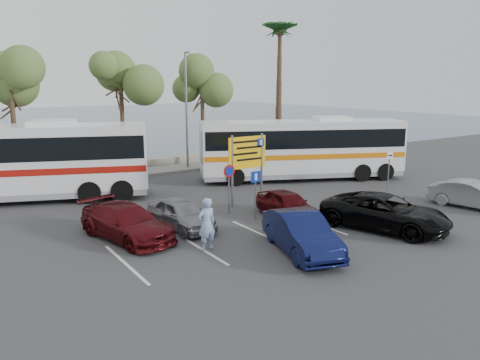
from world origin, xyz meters
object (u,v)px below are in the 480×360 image
street_lamp_right (187,104)px  car_silver_a (181,214)px  suv_black (385,212)px  direction_sign (247,158)px  car_blue (301,233)px  coach_bus_left (14,164)px  car_maroon (127,222)px  car_red (288,204)px  pedestrian_near (207,224)px  pedestrian_far (305,164)px  coach_bus_right (302,151)px  car_silver_b (472,195)px

street_lamp_right → car_silver_a: size_ratio=2.12×
car_silver_a → suv_black: bearing=-40.2°
direction_sign → car_blue: direction_sign is taller
car_silver_a → car_blue: size_ratio=0.84×
coach_bus_left → car_maroon: (2.68, -9.00, -1.27)m
car_blue → car_red: (2.40, 3.71, -0.09)m
car_silver_a → car_maroon: bearing=174.0°
car_blue → suv_black: bearing=18.9°
street_lamp_right → coach_bus_left: street_lamp_right is taller
pedestrian_near → car_blue: bearing=139.3°
direction_sign → pedestrian_far: size_ratio=1.84×
direction_sign → pedestrian_far: bearing=25.9°
car_maroon → car_red: car_maroon is taller
coach_bus_left → car_maroon: 9.48m
car_blue → car_red: car_blue is taller
coach_bus_right → car_maroon: 14.44m
street_lamp_right → coach_bus_left: bearing=-165.5°
coach_bus_left → suv_black: coach_bus_left is taller
car_silver_b → car_blue: bearing=168.0°
direction_sign → suv_black: direction_sign is taller
car_blue → suv_black: (4.80, 0.12, 0.01)m
street_lamp_right → coach_bus_right: 8.78m
coach_bus_left → direction_sign: bearing=-37.0°
coach_bus_right → car_blue: (-8.70, -10.00, -1.12)m
coach_bus_right → direction_sign: bearing=-153.0°
direction_sign → car_silver_b: size_ratio=0.89×
coach_bus_left → street_lamp_right: bearing=14.5°
car_silver_b → pedestrian_near: (-13.96, 2.14, 0.34)m
coach_bus_right → car_silver_b: coach_bus_right is taller
direction_sign → car_silver_b: direction_sign is taller
car_silver_a → car_maroon: (-2.40, -0.00, 0.05)m
car_red → suv_black: 4.31m
coach_bus_right → pedestrian_far: bearing=0.0°
pedestrian_near → coach_bus_right: bearing=-148.5°
coach_bus_left → pedestrian_near: (4.72, -11.86, -0.96)m
car_silver_a → car_silver_b: (13.60, -5.00, 0.02)m
direction_sign → coach_bus_right: (6.50, 3.30, -0.58)m
car_silver_a → coach_bus_right: bearing=18.2°
street_lamp_right → coach_bus_left: (-11.68, -3.02, -2.64)m
coach_bus_left → car_red: 14.33m
suv_black → pedestrian_near: 7.83m
pedestrian_far → coach_bus_left: bearing=77.4°
coach_bus_right → pedestrian_far: coach_bus_right is taller
car_silver_a → car_red: car_silver_a is taller
car_red → coach_bus_right: bearing=49.5°
coach_bus_left → car_silver_b: (18.68, -14.00, -1.29)m
direction_sign → pedestrian_near: size_ratio=1.80×
car_silver_a → suv_black: suv_black is taller
car_maroon → pedestrian_near: 3.53m
car_red → car_silver_b: bearing=-18.3°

